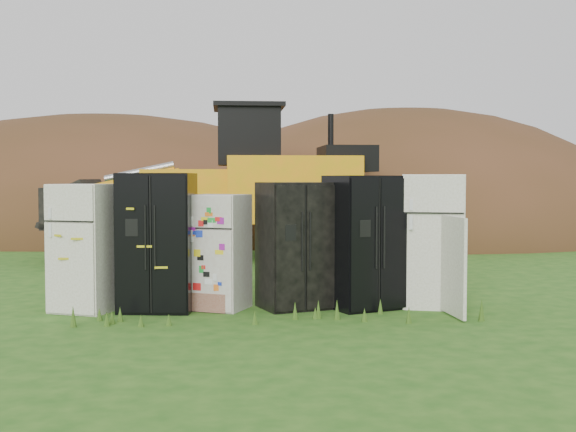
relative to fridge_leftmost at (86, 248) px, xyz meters
name	(u,v)px	position (x,y,z in m)	size (l,w,h in m)	color
ground	(266,308)	(2.47, 0.01, -0.87)	(120.00, 120.00, 0.00)	#225316
fridge_leftmost	(86,248)	(0.00, 0.00, 0.00)	(0.77, 0.74, 1.74)	white
fridge_black_side	(157,242)	(0.98, -0.02, 0.07)	(0.99, 0.78, 1.89)	black
fridge_sticker	(220,252)	(1.83, 0.04, -0.07)	(0.71, 0.66, 1.60)	silver
fridge_dark_mid	(294,245)	(2.87, 0.04, 0.01)	(0.90, 0.74, 1.77)	black
fridge_black_right	(363,242)	(3.84, -0.01, 0.06)	(0.93, 0.77, 1.86)	black
fridge_open_door	(433,241)	(4.85, 0.05, 0.07)	(0.85, 0.78, 1.87)	white
wheel_loader	(210,182)	(1.40, 6.25, 0.86)	(7.16, 2.90, 3.47)	orange
dirt_mound_right	(405,237)	(7.18, 12.17, -0.87)	(14.58, 10.69, 7.97)	#3F2B14
dirt_mound_left	(106,232)	(-2.54, 14.92, -0.87)	(18.14, 13.61, 7.96)	#3F2B14
dirt_mound_back	(264,225)	(2.94, 17.94, -0.87)	(19.42, 12.95, 6.83)	#3F2B14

